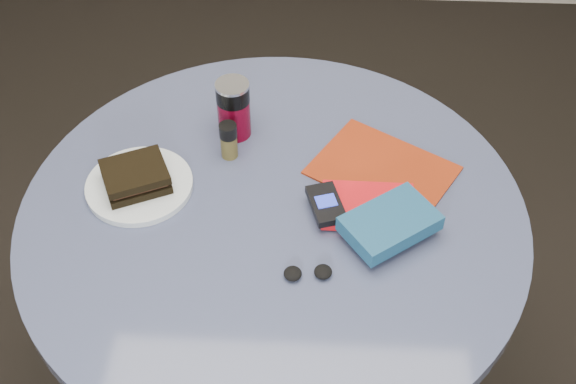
{
  "coord_description": "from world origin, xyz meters",
  "views": [
    {
      "loc": [
        0.08,
        -0.95,
        1.8
      ],
      "look_at": [
        0.03,
        0.0,
        0.8
      ],
      "focal_mm": 45.0,
      "sensor_mm": 36.0,
      "label": 1
    }
  ],
  "objects_px": {
    "sandwich": "(135,176)",
    "magazine": "(382,170)",
    "table": "(274,260)",
    "red_book": "(368,206)",
    "novel": "(390,223)",
    "soda_can": "(234,109)",
    "headphones": "(308,273)",
    "pepper_grinder": "(229,140)",
    "plate": "(139,185)",
    "mp3_player": "(326,204)"
  },
  "relations": [
    {
      "from": "novel",
      "to": "soda_can",
      "type": "bearing_deg",
      "value": 103.14
    },
    {
      "from": "red_book",
      "to": "novel",
      "type": "height_order",
      "value": "novel"
    },
    {
      "from": "plate",
      "to": "red_book",
      "type": "bearing_deg",
      "value": -4.87
    },
    {
      "from": "headphones",
      "to": "red_book",
      "type": "bearing_deg",
      "value": 55.64
    },
    {
      "from": "plate",
      "to": "pepper_grinder",
      "type": "xyz_separation_m",
      "value": [
        0.17,
        0.1,
        0.04
      ]
    },
    {
      "from": "mp3_player",
      "to": "novel",
      "type": "bearing_deg",
      "value": -22.65
    },
    {
      "from": "soda_can",
      "to": "novel",
      "type": "height_order",
      "value": "soda_can"
    },
    {
      "from": "soda_can",
      "to": "headphones",
      "type": "height_order",
      "value": "soda_can"
    },
    {
      "from": "mp3_player",
      "to": "sandwich",
      "type": "bearing_deg",
      "value": 172.65
    },
    {
      "from": "pepper_grinder",
      "to": "novel",
      "type": "relative_size",
      "value": 0.49
    },
    {
      "from": "mp3_player",
      "to": "table",
      "type": "bearing_deg",
      "value": 175.64
    },
    {
      "from": "pepper_grinder",
      "to": "sandwich",
      "type": "bearing_deg",
      "value": -148.63
    },
    {
      "from": "table",
      "to": "headphones",
      "type": "bearing_deg",
      "value": -65.19
    },
    {
      "from": "headphones",
      "to": "pepper_grinder",
      "type": "bearing_deg",
      "value": 119.54
    },
    {
      "from": "table",
      "to": "pepper_grinder",
      "type": "distance_m",
      "value": 0.27
    },
    {
      "from": "magazine",
      "to": "headphones",
      "type": "relative_size",
      "value": 2.95
    },
    {
      "from": "sandwich",
      "to": "headphones",
      "type": "bearing_deg",
      "value": -29.9
    },
    {
      "from": "soda_can",
      "to": "novel",
      "type": "xyz_separation_m",
      "value": [
        0.32,
        -0.28,
        -0.03
      ]
    },
    {
      "from": "mp3_player",
      "to": "headphones",
      "type": "relative_size",
      "value": 1.23
    },
    {
      "from": "soda_can",
      "to": "magazine",
      "type": "distance_m",
      "value": 0.34
    },
    {
      "from": "novel",
      "to": "headphones",
      "type": "distance_m",
      "value": 0.18
    },
    {
      "from": "table",
      "to": "soda_can",
      "type": "relative_size",
      "value": 7.5
    },
    {
      "from": "plate",
      "to": "pepper_grinder",
      "type": "relative_size",
      "value": 2.56
    },
    {
      "from": "magazine",
      "to": "sandwich",
      "type": "bearing_deg",
      "value": -139.81
    },
    {
      "from": "sandwich",
      "to": "mp3_player",
      "type": "relative_size",
      "value": 1.38
    },
    {
      "from": "mp3_player",
      "to": "headphones",
      "type": "height_order",
      "value": "mp3_player"
    },
    {
      "from": "table",
      "to": "pepper_grinder",
      "type": "bearing_deg",
      "value": 124.2
    },
    {
      "from": "magazine",
      "to": "red_book",
      "type": "relative_size",
      "value": 1.49
    },
    {
      "from": "magazine",
      "to": "novel",
      "type": "bearing_deg",
      "value": -57.22
    },
    {
      "from": "soda_can",
      "to": "mp3_player",
      "type": "relative_size",
      "value": 1.19
    },
    {
      "from": "table",
      "to": "magazine",
      "type": "height_order",
      "value": "magazine"
    },
    {
      "from": "red_book",
      "to": "pepper_grinder",
      "type": "bearing_deg",
      "value": 154.15
    },
    {
      "from": "red_book",
      "to": "magazine",
      "type": "bearing_deg",
      "value": 73.98
    },
    {
      "from": "table",
      "to": "novel",
      "type": "height_order",
      "value": "novel"
    },
    {
      "from": "soda_can",
      "to": "red_book",
      "type": "bearing_deg",
      "value": -37.21
    },
    {
      "from": "magazine",
      "to": "novel",
      "type": "xyz_separation_m",
      "value": [
        0.0,
        -0.17,
        0.03
      ]
    },
    {
      "from": "plate",
      "to": "soda_can",
      "type": "height_order",
      "value": "soda_can"
    },
    {
      "from": "plate",
      "to": "headphones",
      "type": "relative_size",
      "value": 2.35
    },
    {
      "from": "plate",
      "to": "mp3_player",
      "type": "bearing_deg",
      "value": -7.89
    },
    {
      "from": "sandwich",
      "to": "soda_can",
      "type": "relative_size",
      "value": 1.17
    },
    {
      "from": "red_book",
      "to": "plate",
      "type": "bearing_deg",
      "value": 175.71
    },
    {
      "from": "plate",
      "to": "magazine",
      "type": "relative_size",
      "value": 0.8
    },
    {
      "from": "table",
      "to": "red_book",
      "type": "relative_size",
      "value": 5.53
    },
    {
      "from": "plate",
      "to": "pepper_grinder",
      "type": "height_order",
      "value": "pepper_grinder"
    },
    {
      "from": "magazine",
      "to": "novel",
      "type": "height_order",
      "value": "novel"
    },
    {
      "from": "sandwich",
      "to": "magazine",
      "type": "bearing_deg",
      "value": 8.64
    },
    {
      "from": "sandwich",
      "to": "mp3_player",
      "type": "bearing_deg",
      "value": -7.35
    },
    {
      "from": "pepper_grinder",
      "to": "mp3_player",
      "type": "height_order",
      "value": "pepper_grinder"
    },
    {
      "from": "pepper_grinder",
      "to": "headphones",
      "type": "height_order",
      "value": "pepper_grinder"
    },
    {
      "from": "table",
      "to": "sandwich",
      "type": "bearing_deg",
      "value": 171.53
    }
  ]
}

